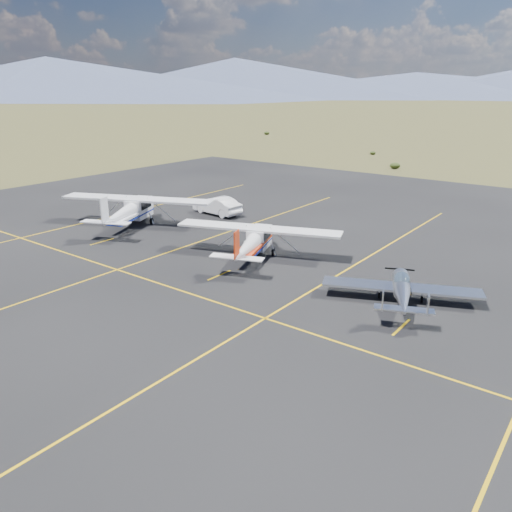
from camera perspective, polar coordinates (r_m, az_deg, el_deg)
ground at (r=27.64m, az=11.83°, el=-3.76°), size 1600.00×1600.00×0.00m
apron at (r=31.00m, az=0.13°, el=-0.85°), size 72.00×72.00×0.02m
aircraft_low_wing at (r=26.03m, az=16.32°, el=-3.59°), size 6.00×7.81×1.74m
aircraft_cessna at (r=31.45m, az=-0.27°, el=1.78°), size 7.61×10.61×2.74m
aircraft_plain at (r=40.00m, az=-14.15°, el=5.17°), size 9.00×11.97×3.14m
sedan at (r=43.05m, az=-4.47°, el=5.78°), size 2.06×4.76×1.52m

